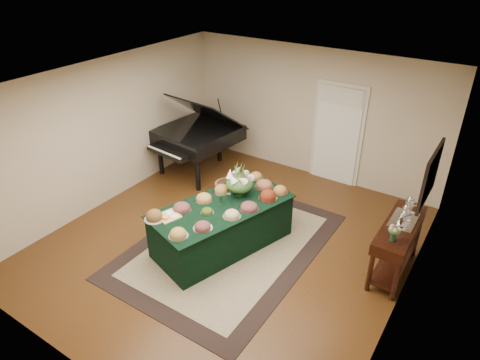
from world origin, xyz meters
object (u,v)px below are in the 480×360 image
Objects in this scene: floral_centerpiece at (240,180)px; grand_piano at (198,134)px; mahogany_sideboard at (399,236)px; buffet_table at (222,226)px.

grand_piano reaches higher than floral_centerpiece.
floral_centerpiece is 0.33× the size of mahogany_sideboard.
floral_centerpiece reaches higher than mahogany_sideboard.
floral_centerpiece is (0.05, 0.43, 0.66)m from buffet_table.
mahogany_sideboard is (4.49, -0.98, -0.20)m from grand_piano.
mahogany_sideboard is (2.49, 0.46, -0.38)m from floral_centerpiece.
mahogany_sideboard is at bearing 10.37° from floral_centerpiece.
buffet_table is 5.37× the size of floral_centerpiece.
grand_piano is (-2.00, 1.43, -0.18)m from floral_centerpiece.
buffet_table is 1.79× the size of mahogany_sideboard.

